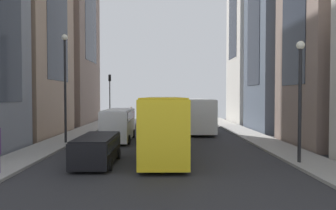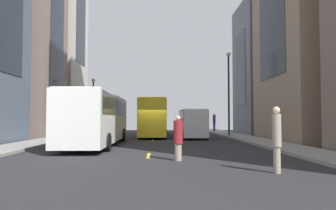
% 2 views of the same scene
% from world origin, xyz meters
% --- Properties ---
extents(ground_plane, '(42.85, 42.85, 0.00)m').
position_xyz_m(ground_plane, '(0.00, 0.00, 0.00)').
color(ground_plane, '#28282B').
extents(sidewalk_west, '(2.60, 44.00, 0.15)m').
position_xyz_m(sidewalk_west, '(-8.13, 0.00, 0.07)').
color(sidewalk_west, gray).
rests_on(sidewalk_west, ground).
extents(sidewalk_east, '(2.60, 44.00, 0.15)m').
position_xyz_m(sidewalk_east, '(8.13, 0.00, 0.07)').
color(sidewalk_east, gray).
rests_on(sidewalk_east, ground).
extents(lane_stripe_0, '(0.16, 2.00, 0.01)m').
position_xyz_m(lane_stripe_0, '(0.00, -21.00, 0.01)').
color(lane_stripe_0, yellow).
rests_on(lane_stripe_0, ground).
extents(lane_stripe_1, '(0.16, 2.00, 0.01)m').
position_xyz_m(lane_stripe_1, '(0.00, -10.50, 0.01)').
color(lane_stripe_1, yellow).
rests_on(lane_stripe_1, ground).
extents(lane_stripe_2, '(0.16, 2.00, 0.01)m').
position_xyz_m(lane_stripe_2, '(0.00, 0.00, 0.01)').
color(lane_stripe_2, yellow).
rests_on(lane_stripe_2, ground).
extents(lane_stripe_3, '(0.16, 2.00, 0.01)m').
position_xyz_m(lane_stripe_3, '(0.00, 10.50, 0.01)').
color(lane_stripe_3, yellow).
rests_on(lane_stripe_3, ground).
extents(building_west_1, '(9.77, 7.64, 21.41)m').
position_xyz_m(building_west_1, '(-14.46, -4.75, 10.71)').
color(building_west_1, '#4C5666').
rests_on(building_west_1, ground).
extents(building_east_1, '(6.59, 9.97, 22.60)m').
position_xyz_m(building_east_1, '(12.89, -1.08, 11.30)').
color(building_east_1, '#937760').
rests_on(building_east_1, ground).
extents(city_bus_white, '(2.80, 11.76, 3.35)m').
position_xyz_m(city_bus_white, '(-3.56, -4.87, 2.01)').
color(city_bus_white, silver).
rests_on(city_bus_white, ground).
extents(streetcar_yellow, '(2.70, 13.85, 3.59)m').
position_xyz_m(streetcar_yellow, '(-0.07, 6.81, 2.12)').
color(streetcar_yellow, yellow).
rests_on(streetcar_yellow, ground).
extents(delivery_van_white, '(2.25, 6.16, 2.58)m').
position_xyz_m(delivery_van_white, '(3.56, 2.45, 1.52)').
color(delivery_van_white, white).
rests_on(delivery_van_white, ground).
extents(car_black_0, '(2.06, 4.57, 1.54)m').
position_xyz_m(car_black_0, '(3.49, 11.10, 0.91)').
color(car_black_0, black).
rests_on(car_black_0, ground).
extents(pedestrian_waiting_curb, '(0.30, 0.30, 2.20)m').
position_xyz_m(pedestrian_waiting_curb, '(4.38, -15.41, 1.20)').
color(pedestrian_waiting_curb, gray).
rests_on(pedestrian_waiting_curb, ground).
extents(pedestrian_crossing_mid, '(0.40, 0.40, 1.92)m').
position_xyz_m(pedestrian_crossing_mid, '(1.32, -12.29, 1.00)').
color(pedestrian_crossing_mid, gray).
rests_on(pedestrian_crossing_mid, ground).
extents(traffic_light_near_corner, '(0.32, 0.44, 6.47)m').
position_xyz_m(traffic_light_near_corner, '(7.23, -14.72, 4.60)').
color(traffic_light_near_corner, black).
rests_on(traffic_light_near_corner, ground).
extents(streetlamp_near, '(0.44, 0.44, 6.43)m').
position_xyz_m(streetlamp_near, '(-7.33, 11.40, 4.14)').
color(streetlamp_near, black).
rests_on(streetlamp_near, ground).
extents(streetlamp_far, '(0.44, 0.44, 8.16)m').
position_xyz_m(streetlamp_far, '(7.33, 4.26, 5.06)').
color(streetlamp_far, black).
rests_on(streetlamp_far, ground).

